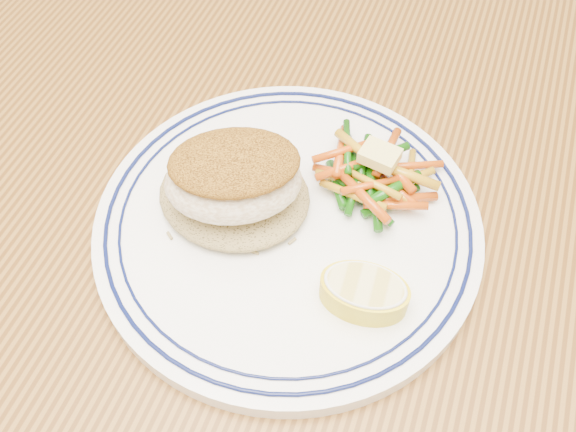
{
  "coord_description": "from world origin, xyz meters",
  "views": [
    {
      "loc": [
        0.06,
        -0.25,
        1.16
      ],
      "look_at": [
        -0.03,
        0.02,
        0.77
      ],
      "focal_mm": 40.0,
      "sensor_mm": 36.0,
      "label": 1
    }
  ],
  "objects_px": {
    "rice_pilaf": "(234,192)",
    "fish_fillet": "(234,176)",
    "plate": "(288,224)",
    "lemon_wedge": "(364,292)",
    "vegetable_pile": "(373,177)",
    "dining_table": "(318,322)"
  },
  "relations": [
    {
      "from": "plate",
      "to": "lemon_wedge",
      "type": "bearing_deg",
      "value": -33.49
    },
    {
      "from": "plate",
      "to": "lemon_wedge",
      "type": "height_order",
      "value": "lemon_wedge"
    },
    {
      "from": "rice_pilaf",
      "to": "fish_fillet",
      "type": "bearing_deg",
      "value": -56.66
    },
    {
      "from": "rice_pilaf",
      "to": "lemon_wedge",
      "type": "distance_m",
      "value": 0.13
    },
    {
      "from": "rice_pilaf",
      "to": "fish_fillet",
      "type": "xyz_separation_m",
      "value": [
        0.01,
        -0.01,
        0.03
      ]
    },
    {
      "from": "vegetable_pile",
      "to": "lemon_wedge",
      "type": "bearing_deg",
      "value": -77.83
    },
    {
      "from": "rice_pilaf",
      "to": "vegetable_pile",
      "type": "xyz_separation_m",
      "value": [
        0.1,
        0.05,
        0.0
      ]
    },
    {
      "from": "fish_fillet",
      "to": "lemon_wedge",
      "type": "bearing_deg",
      "value": -20.87
    },
    {
      "from": "dining_table",
      "to": "lemon_wedge",
      "type": "xyz_separation_m",
      "value": [
        0.04,
        -0.03,
        0.13
      ]
    },
    {
      "from": "plate",
      "to": "lemon_wedge",
      "type": "xyz_separation_m",
      "value": [
        0.07,
        -0.05,
        0.02
      ]
    },
    {
      "from": "dining_table",
      "to": "plate",
      "type": "height_order",
      "value": "plate"
    },
    {
      "from": "fish_fillet",
      "to": "vegetable_pile",
      "type": "relative_size",
      "value": 1.18
    },
    {
      "from": "plate",
      "to": "rice_pilaf",
      "type": "relative_size",
      "value": 2.51
    },
    {
      "from": "dining_table",
      "to": "plate",
      "type": "relative_size",
      "value": 5.12
    },
    {
      "from": "vegetable_pile",
      "to": "rice_pilaf",
      "type": "bearing_deg",
      "value": -153.05
    },
    {
      "from": "rice_pilaf",
      "to": "vegetable_pile",
      "type": "height_order",
      "value": "vegetable_pile"
    },
    {
      "from": "plate",
      "to": "lemon_wedge",
      "type": "distance_m",
      "value": 0.09
    },
    {
      "from": "rice_pilaf",
      "to": "fish_fillet",
      "type": "distance_m",
      "value": 0.03
    },
    {
      "from": "rice_pilaf",
      "to": "lemon_wedge",
      "type": "height_order",
      "value": "lemon_wedge"
    },
    {
      "from": "dining_table",
      "to": "rice_pilaf",
      "type": "xyz_separation_m",
      "value": [
        -0.08,
        0.02,
        0.12
      ]
    },
    {
      "from": "plate",
      "to": "vegetable_pile",
      "type": "xyz_separation_m",
      "value": [
        0.05,
        0.05,
        0.02
      ]
    },
    {
      "from": "rice_pilaf",
      "to": "lemon_wedge",
      "type": "bearing_deg",
      "value": -23.35
    }
  ]
}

